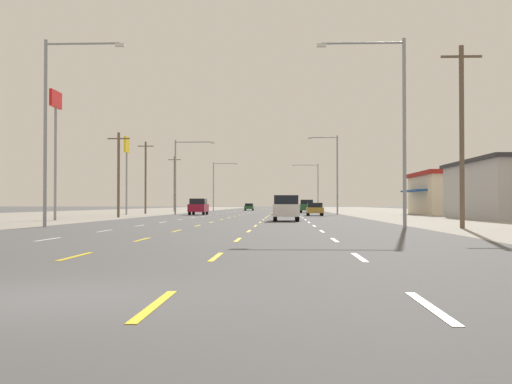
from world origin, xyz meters
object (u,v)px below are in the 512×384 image
(streetlight_left_row_0, at_px, (53,118))
(streetlight_right_row_2, at_px, (315,183))
(suv_far_left_mid, at_px, (198,206))
(streetlight_left_row_1, at_px, (180,170))
(pole_sign_left_row_1, at_px, (56,123))
(sedan_inner_left_farther, at_px, (249,207))
(suv_inner_right_midfar, at_px, (283,206))
(streetlight_right_row_0, at_px, (395,117))
(streetlight_left_row_2, at_px, (216,182))
(sedan_far_right_near, at_px, (315,209))
(suv_inner_right_nearest, at_px, (286,208))
(streetlight_right_row_1, at_px, (334,169))
(pole_sign_left_row_2, at_px, (127,156))
(suv_far_right_far, at_px, (307,206))
(suv_inner_right_farthest, at_px, (282,205))

(streetlight_left_row_0, height_order, streetlight_right_row_2, streetlight_left_row_0)
(suv_far_left_mid, bearing_deg, streetlight_left_row_1, 137.58)
(pole_sign_left_row_1, bearing_deg, sedan_inner_left_farther, 81.66)
(suv_inner_right_midfar, relative_size, pole_sign_left_row_1, 0.46)
(pole_sign_left_row_1, height_order, streetlight_right_row_2, pole_sign_left_row_1)
(streetlight_right_row_0, distance_m, streetlight_left_row_2, 89.95)
(sedan_far_right_near, bearing_deg, streetlight_right_row_2, 87.15)
(suv_inner_right_nearest, distance_m, streetlight_left_row_0, 19.67)
(streetlight_right_row_0, height_order, streetlight_left_row_2, streetlight_right_row_0)
(streetlight_right_row_1, bearing_deg, streetlight_left_row_2, 113.82)
(suv_far_left_mid, bearing_deg, streetlight_right_row_2, 70.49)
(sedan_inner_left_farther, bearing_deg, pole_sign_left_row_1, -98.34)
(suv_inner_right_midfar, bearing_deg, streetlight_right_row_1, -23.42)
(sedan_far_right_near, relative_size, streetlight_right_row_1, 0.46)
(pole_sign_left_row_2, height_order, streetlight_left_row_1, pole_sign_left_row_2)
(pole_sign_left_row_1, relative_size, streetlight_left_row_2, 1.12)
(streetlight_right_row_1, bearing_deg, suv_far_left_mid, -171.69)
(streetlight_right_row_0, bearing_deg, suv_inner_right_nearest, 113.96)
(sedan_far_right_near, distance_m, streetlight_left_row_0, 40.77)
(suv_far_right_far, xyz_separation_m, streetlight_right_row_0, (2.67, -61.41, 5.14))
(pole_sign_left_row_2, bearing_deg, suv_far_left_mid, -0.11)
(suv_inner_right_nearest, bearing_deg, suv_inner_right_midfar, 90.39)
(streetlight_right_row_0, bearing_deg, sedan_inner_left_farther, 97.91)
(suv_inner_right_farthest, relative_size, streetlight_right_row_1, 0.50)
(streetlight_left_row_2, bearing_deg, suv_far_left_mid, -86.65)
(sedan_far_right_near, distance_m, streetlight_left_row_2, 53.91)
(streetlight_left_row_1, bearing_deg, streetlight_right_row_1, -0.00)
(suv_far_left_mid, distance_m, streetlight_right_row_2, 49.39)
(suv_far_left_mid, height_order, streetlight_right_row_0, streetlight_right_row_0)
(suv_inner_right_midfar, xyz_separation_m, streetlight_left_row_0, (-13.09, -46.70, 5.18))
(suv_inner_right_midfar, bearing_deg, streetlight_left_row_1, -167.96)
(suv_inner_right_nearest, distance_m, sedan_far_right_near, 23.53)
(streetlight_right_row_1, height_order, streetlight_right_row_2, streetlight_right_row_1)
(suv_inner_right_nearest, bearing_deg, streetlight_left_row_2, 100.10)
(streetlight_right_row_1, bearing_deg, suv_inner_right_farthest, 96.50)
(suv_inner_right_nearest, distance_m, suv_inner_right_midfar, 33.19)
(suv_far_right_far, xyz_separation_m, streetlight_left_row_0, (-16.65, -61.41, 5.18))
(sedan_far_right_near, height_order, suv_inner_right_farthest, suv_inner_right_farthest)
(streetlight_left_row_1, distance_m, streetlight_left_row_2, 43.93)
(pole_sign_left_row_2, bearing_deg, pole_sign_left_row_1, -88.80)
(streetlight_right_row_1, relative_size, streetlight_right_row_2, 1.08)
(suv_far_right_far, relative_size, streetlight_right_row_1, 0.50)
(streetlight_left_row_2, bearing_deg, suv_inner_right_nearest, -79.90)
(pole_sign_left_row_2, relative_size, streetlight_right_row_0, 0.90)
(pole_sign_left_row_1, bearing_deg, streetlight_right_row_2, 71.10)
(suv_inner_right_farthest, bearing_deg, streetlight_right_row_1, -83.50)
(streetlight_left_row_0, distance_m, streetlight_right_row_2, 89.95)
(suv_inner_right_midfar, bearing_deg, suv_inner_right_nearest, -89.61)
(suv_inner_right_farthest, relative_size, streetlight_right_row_2, 0.54)
(streetlight_right_row_2, bearing_deg, pole_sign_left_row_1, -108.90)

